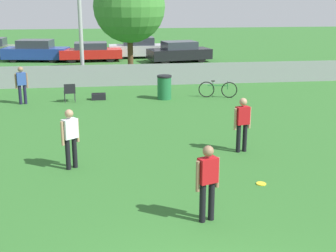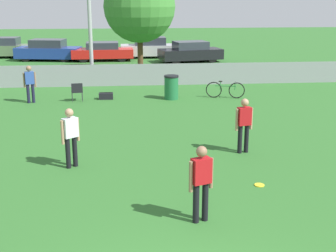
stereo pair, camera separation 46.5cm
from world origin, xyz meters
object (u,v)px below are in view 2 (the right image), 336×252
at_px(trash_bin, 171,87).
at_px(parked_car_olive, 3,48).
at_px(player_defender_red, 201,179).
at_px(folding_chair_sideline, 77,91).
at_px(parked_car_blue, 48,50).
at_px(parked_car_red, 103,51).
at_px(tree_near_pole, 140,7).
at_px(parked_car_silver, 150,48).
at_px(player_thrower_red, 244,122).
at_px(parked_car_dark, 190,52).
at_px(gear_bag_sideline, 106,96).
at_px(bicycle_sideline, 225,90).
at_px(player_receiver_white, 70,134).
at_px(frisbee_disc, 259,185).
at_px(spectator_in_blue, 30,82).

relative_size(trash_bin, parked_car_olive, 0.24).
bearing_deg(player_defender_red, folding_chair_sideline, 86.49).
distance_m(player_defender_red, parked_car_blue, 25.92).
distance_m(trash_bin, parked_car_red, 13.41).
bearing_deg(folding_chair_sideline, player_defender_red, 98.95).
xyz_separation_m(folding_chair_sideline, trash_bin, (4.12, 0.07, 0.06)).
bearing_deg(tree_near_pole, parked_car_silver, 82.52).
height_order(player_thrower_red, parked_car_olive, player_thrower_red).
height_order(parked_car_olive, parked_car_silver, parked_car_silver).
height_order(tree_near_pole, trash_bin, tree_near_pole).
relative_size(trash_bin, parked_car_dark, 0.24).
distance_m(gear_bag_sideline, parked_car_blue, 13.86).
bearing_deg(folding_chair_sideline, parked_car_silver, -113.53).
bearing_deg(bicycle_sideline, gear_bag_sideline, -169.30).
distance_m(trash_bin, parked_car_olive, 18.80).
bearing_deg(gear_bag_sideline, parked_car_silver, 78.98).
bearing_deg(parked_car_red, player_receiver_white, -91.57).
height_order(frisbee_disc, gear_bag_sideline, gear_bag_sideline).
height_order(folding_chair_sideline, parked_car_silver, parked_car_silver).
bearing_deg(player_receiver_white, parked_car_blue, 62.39).
bearing_deg(gear_bag_sideline, player_thrower_red, -61.12).
height_order(player_receiver_white, trash_bin, player_receiver_white).
height_order(frisbee_disc, parked_car_red, parked_car_red).
height_order(player_defender_red, trash_bin, player_defender_red).
bearing_deg(folding_chair_sideline, bicycle_sideline, 172.54).
distance_m(trash_bin, parked_car_blue, 15.26).
relative_size(frisbee_disc, folding_chair_sideline, 0.30).
bearing_deg(gear_bag_sideline, spectator_in_blue, -171.85).
bearing_deg(trash_bin, parked_car_dark, 78.04).
bearing_deg(parked_car_red, parked_car_silver, 20.77).
height_order(folding_chair_sideline, bicycle_sideline, folding_chair_sideline).
xyz_separation_m(parked_car_blue, parked_car_red, (3.80, -0.43, -0.06)).
relative_size(player_thrower_red, parked_car_dark, 0.36).
relative_size(frisbee_disc, parked_car_silver, 0.06).
relative_size(spectator_in_blue, trash_bin, 1.51).
bearing_deg(tree_near_pole, player_thrower_red, -80.22).
xyz_separation_m(player_receiver_white, frisbee_disc, (4.67, -1.71, -0.92)).
distance_m(tree_near_pole, parked_car_red, 7.18).
relative_size(player_thrower_red, frisbee_disc, 6.57).
xyz_separation_m(player_receiver_white, parked_car_silver, (3.35, 22.57, -0.23)).
bearing_deg(spectator_in_blue, tree_near_pole, -141.07).
bearing_deg(player_defender_red, player_thrower_red, 44.59).
bearing_deg(frisbee_disc, folding_chair_sideline, 118.19).
bearing_deg(parked_car_red, spectator_in_blue, -102.53).
height_order(parked_car_red, parked_car_silver, parked_car_silver).
bearing_deg(player_defender_red, parked_car_blue, 84.60).
distance_m(player_defender_red, bicycle_sideline, 12.04).
xyz_separation_m(bicycle_sideline, parked_car_silver, (-2.58, 14.34, 0.34)).
relative_size(spectator_in_blue, parked_car_red, 0.37).
xyz_separation_m(player_receiver_white, bicycle_sideline, (5.93, 8.24, -0.56)).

